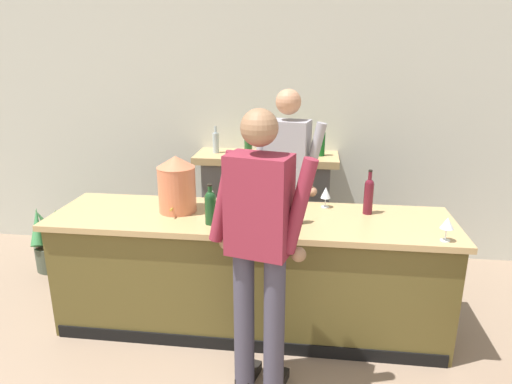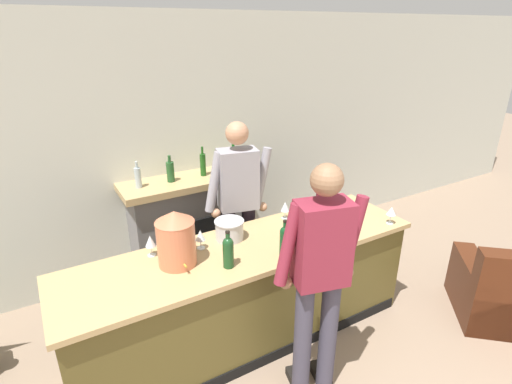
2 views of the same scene
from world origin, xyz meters
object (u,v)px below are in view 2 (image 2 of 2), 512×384
wine_bottle_chardonnay_pale (291,228)px  wine_glass_by_dispenser (200,236)px  wine_glass_mid_counter (285,207)px  wine_bottle_rose_blush (228,251)px  wine_glass_back_row (391,211)px  person_bartender (239,206)px  wine_bottle_merlot_tall (319,201)px  ice_bucket_steel (229,230)px  wine_bottle_cabernet_heavy (285,239)px  fireplace_stone (191,225)px  person_customer (320,277)px  wine_glass_near_bucket (150,241)px  copper_dispenser (176,238)px

wine_bottle_chardonnay_pale → wine_glass_by_dispenser: 0.74m
wine_bottle_chardonnay_pale → wine_glass_mid_counter: wine_bottle_chardonnay_pale is taller
wine_bottle_rose_blush → wine_glass_mid_counter: size_ratio=1.77×
wine_glass_back_row → wine_glass_mid_counter: size_ratio=0.98×
person_bartender → wine_glass_by_dispenser: (-0.57, -0.42, 0.03)m
wine_bottle_merlot_tall → wine_bottle_rose_blush: wine_bottle_merlot_tall is taller
ice_bucket_steel → wine_bottle_cabernet_heavy: 0.52m
wine_glass_mid_counter → wine_bottle_rose_blush: bearing=-150.6°
wine_glass_back_row → wine_glass_mid_counter: wine_glass_mid_counter is taller
fireplace_stone → wine_bottle_cabernet_heavy: fireplace_stone is taller
person_customer → wine_bottle_cabernet_heavy: size_ratio=6.08×
wine_glass_by_dispenser → ice_bucket_steel: bearing=5.8°
fireplace_stone → wine_bottle_rose_blush: (-0.25, -1.44, 0.49)m
ice_bucket_steel → person_customer: bearing=-76.9°
wine_bottle_cabernet_heavy → wine_glass_back_row: 1.13m
wine_bottle_merlot_tall → wine_glass_mid_counter: (-0.32, 0.10, -0.03)m
person_customer → ice_bucket_steel: size_ratio=7.34×
wine_glass_near_bucket → fireplace_stone: bearing=54.8°
ice_bucket_steel → wine_bottle_rose_blush: wine_bottle_rose_blush is taller
copper_dispenser → wine_bottle_chardonnay_pale: bearing=-8.7°
wine_bottle_merlot_tall → wine_bottle_cabernet_heavy: wine_bottle_merlot_tall is taller
ice_bucket_steel → wine_glass_back_row: (1.39, -0.49, 0.04)m
wine_bottle_cabernet_heavy → wine_glass_by_dispenser: (-0.53, 0.42, -0.02)m
person_bartender → wine_glass_mid_counter: size_ratio=10.88×
person_bartender → wine_bottle_cabernet_heavy: 0.84m
wine_glass_by_dispenser → person_bartender: bearing=36.3°
wine_bottle_rose_blush → wine_glass_by_dispenser: bearing=101.7°
copper_dispenser → wine_bottle_rose_blush: 0.40m
wine_bottle_merlot_tall → wine_glass_back_row: size_ratio=2.09×
fireplace_stone → wine_bottle_cabernet_heavy: 1.60m
person_bartender → wine_bottle_rose_blush: (-0.49, -0.77, 0.05)m
fireplace_stone → wine_bottle_rose_blush: bearing=-100.0°
wine_bottle_cabernet_heavy → wine_glass_mid_counter: size_ratio=1.80×
wine_bottle_rose_blush → wine_glass_back_row: (1.59, -0.11, -0.01)m
wine_glass_by_dispenser → wine_glass_mid_counter: wine_glass_mid_counter is taller
fireplace_stone → wine_bottle_merlot_tall: fireplace_stone is taller
wine_glass_near_bucket → wine_glass_back_row: bearing=-15.1°
person_customer → wine_bottle_chardonnay_pale: size_ratio=6.63×
wine_bottle_chardonnay_pale → wine_bottle_rose_blush: (-0.62, -0.09, 0.01)m
wine_bottle_merlot_tall → wine_bottle_chardonnay_pale: bearing=-152.3°
person_bartender → ice_bucket_steel: person_bartender is taller
person_bartender → wine_bottle_rose_blush: bearing=-122.7°
ice_bucket_steel → wine_glass_mid_counter: bearing=7.6°
wine_bottle_chardonnay_pale → wine_glass_by_dispenser: size_ratio=1.68×
person_customer → person_bartender: 1.32m
copper_dispenser → wine_bottle_rose_blush: copper_dispenser is taller
ice_bucket_steel → wine_bottle_rose_blush: (-0.20, -0.38, 0.05)m
wine_glass_near_bucket → wine_glass_by_dispenser: bearing=-13.8°
wine_bottle_merlot_tall → wine_glass_near_bucket: size_ratio=1.94×
fireplace_stone → wine_glass_near_bucket: 1.31m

